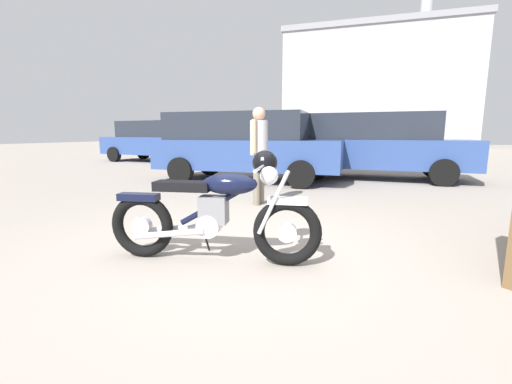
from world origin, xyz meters
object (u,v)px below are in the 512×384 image
(bystander, at_px, (259,146))
(silver_sedan_mid, at_px, (373,144))
(vintage_motorcycle, at_px, (218,211))
(red_hatchback_near, at_px, (335,141))
(blue_hatchback_right, at_px, (156,140))
(white_estate_far, at_px, (263,142))
(dark_sedan_left, at_px, (245,144))

(bystander, bearing_deg, silver_sedan_mid, -106.60)
(vintage_motorcycle, distance_m, silver_sedan_mid, 7.08)
(vintage_motorcycle, relative_size, red_hatchback_near, 0.48)
(blue_hatchback_right, distance_m, red_hatchback_near, 8.47)
(bystander, bearing_deg, white_estate_far, -65.93)
(silver_sedan_mid, bearing_deg, white_estate_far, 133.22)
(blue_hatchback_right, height_order, silver_sedan_mid, same)
(red_hatchback_near, relative_size, silver_sedan_mid, 0.91)
(blue_hatchback_right, relative_size, white_estate_far, 1.10)
(bystander, distance_m, red_hatchback_near, 11.79)
(vintage_motorcycle, relative_size, white_estate_far, 0.47)
(bystander, height_order, dark_sedan_left, dark_sedan_left)
(vintage_motorcycle, bearing_deg, blue_hatchback_right, 117.85)
(red_hatchback_near, distance_m, silver_sedan_mid, 7.74)
(white_estate_far, bearing_deg, dark_sedan_left, -80.36)
(bystander, height_order, white_estate_far, white_estate_far)
(blue_hatchback_right, xyz_separation_m, white_estate_far, (4.01, 2.54, -0.10))
(white_estate_far, bearing_deg, vintage_motorcycle, -78.50)
(vintage_motorcycle, distance_m, red_hatchback_near, 14.47)
(dark_sedan_left, bearing_deg, blue_hatchback_right, 140.22)
(vintage_motorcycle, relative_size, silver_sedan_mid, 0.43)
(blue_hatchback_right, bearing_deg, silver_sedan_mid, 168.08)
(white_estate_far, xyz_separation_m, red_hatchback_near, (2.93, 2.33, 0.00))
(silver_sedan_mid, bearing_deg, bystander, -112.33)
(white_estate_far, distance_m, red_hatchback_near, 3.74)
(dark_sedan_left, distance_m, red_hatchback_near, 9.14)
(bystander, xyz_separation_m, white_estate_far, (-3.44, 9.45, -0.18))
(vintage_motorcycle, relative_size, bystander, 1.24)
(vintage_motorcycle, relative_size, dark_sedan_left, 0.43)
(white_estate_far, bearing_deg, silver_sedan_mid, -52.08)
(white_estate_far, bearing_deg, red_hatchback_near, 31.55)
(vintage_motorcycle, bearing_deg, dark_sedan_left, 98.51)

